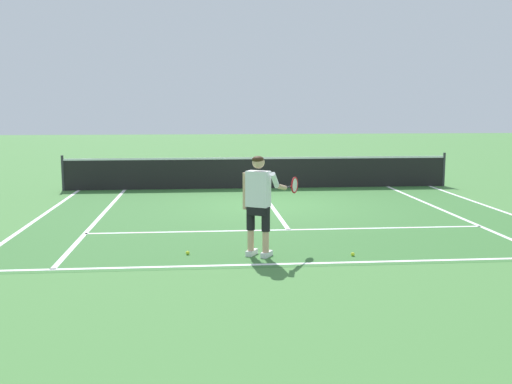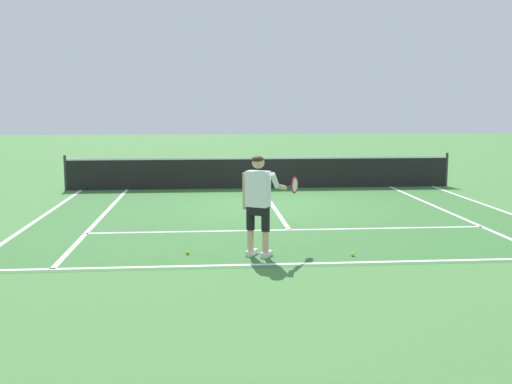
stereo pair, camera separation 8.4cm
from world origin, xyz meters
The scene contains 13 objects.
ground_plane centered at (0.00, 0.00, 0.00)m, with size 80.00×80.00×0.00m, color #477F3D.
court_inner_surface centered at (0.00, -1.41, 0.00)m, with size 10.98×9.48×0.00m, color #387033.
line_baseline centered at (0.00, -5.95, 0.00)m, with size 10.98×0.10×0.01m, color white.
line_service centered at (0.00, -3.27, 0.00)m, with size 8.23×0.10×0.01m, color white.
line_centre_service centered at (0.00, -0.07, 0.00)m, with size 0.10×6.40×0.01m, color white.
line_singles_left centered at (-4.12, -1.41, 0.00)m, with size 0.10×9.08×0.01m, color white.
line_singles_right centered at (4.12, -1.41, 0.00)m, with size 0.10×9.08×0.01m, color white.
line_doubles_left centered at (-5.49, -1.41, 0.00)m, with size 0.10×9.08×0.01m, color white.
line_doubles_right centered at (5.49, -1.41, 0.00)m, with size 0.10×9.08×0.01m, color white.
tennis_net centered at (0.00, 3.13, 0.50)m, with size 11.96×0.08×1.07m.
tennis_player centered at (-0.81, -5.39, 0.99)m, with size 1.04×0.90×1.71m.
tennis_ball_near_feet centered at (0.77, -5.53, 0.03)m, with size 0.07×0.07×0.07m, color #CCE02D.
tennis_ball_by_baseline centered at (-2.03, -5.18, 0.03)m, with size 0.07×0.07×0.07m, color #CCE02D.
Camera 2 is at (-1.69, -15.31, 2.53)m, focal length 42.13 mm.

